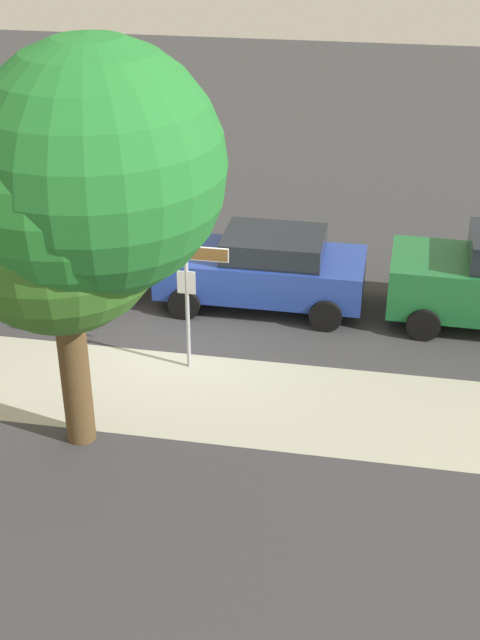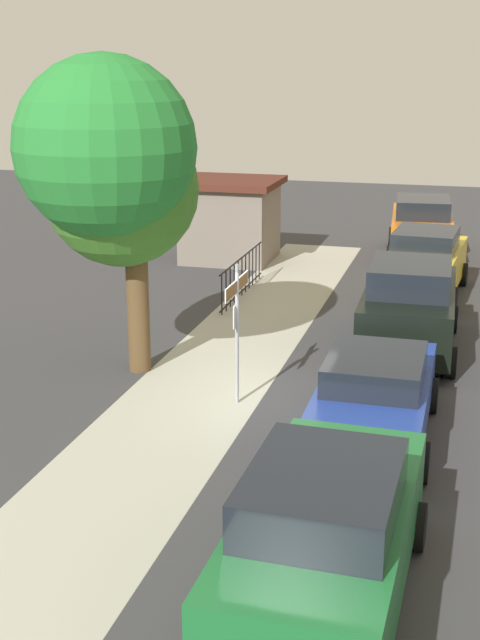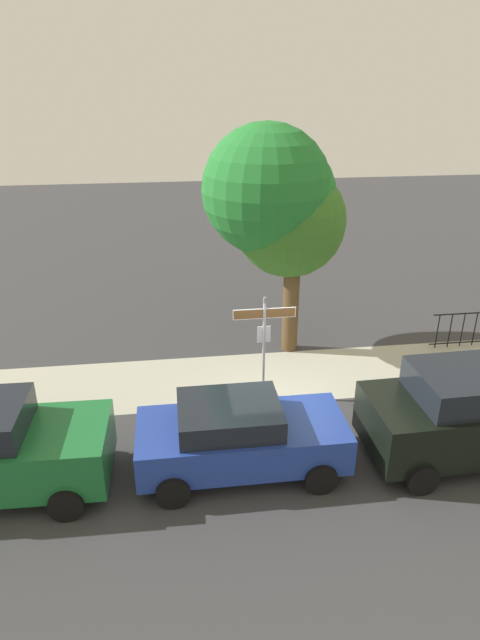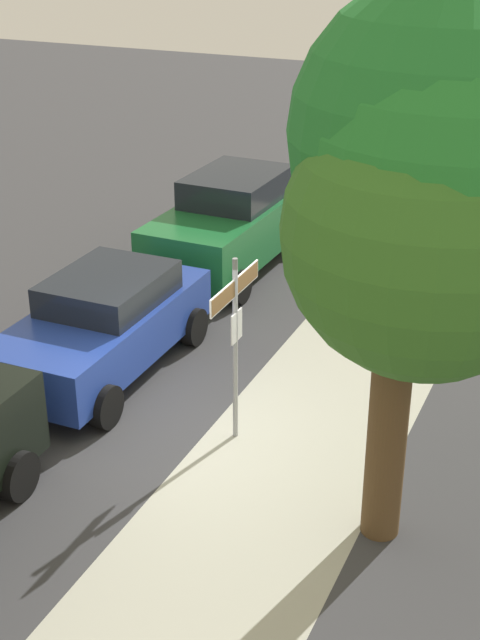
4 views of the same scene
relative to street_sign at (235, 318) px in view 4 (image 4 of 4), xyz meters
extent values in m
plane|color=#38383A|center=(0.32, -0.40, -1.81)|extent=(60.00, 60.00, 0.00)
cube|color=#ACAB99|center=(2.32, 0.90, -1.80)|extent=(24.00, 2.60, 0.00)
cylinder|color=#9EA0A5|center=(0.00, 0.00, -0.48)|extent=(0.07, 0.07, 2.65)
cube|color=brown|center=(0.00, 0.00, 0.44)|extent=(1.45, 0.02, 0.22)
cube|color=white|center=(0.00, 0.00, 0.44)|extent=(1.48, 0.02, 0.25)
cube|color=silver|center=(0.00, 0.02, -0.11)|extent=(0.32, 0.02, 0.42)
cylinder|color=brown|center=(1.18, 2.39, -0.35)|extent=(0.45, 0.45, 2.90)
sphere|color=#278330|center=(0.79, 2.76, 2.55)|extent=(3.10, 3.10, 3.10)
sphere|color=#397526|center=(1.11, 2.63, 1.93)|extent=(3.02, 3.02, 3.02)
sphere|color=#237A2F|center=(0.46, 2.63, 2.77)|extent=(3.39, 3.39, 3.39)
cube|color=#1A652F|center=(-5.68, -2.64, -0.98)|extent=(4.54, 1.93, 1.00)
cube|color=black|center=(-5.95, -2.63, -0.21)|extent=(2.19, 1.66, 0.56)
cylinder|color=black|center=(-4.13, -1.76, -1.49)|extent=(0.64, 0.23, 0.64)
cylinder|color=black|center=(-4.18, -3.59, -1.49)|extent=(0.64, 0.23, 0.64)
cylinder|color=black|center=(-7.19, -1.69, -1.49)|extent=(0.64, 0.23, 0.64)
cylinder|color=black|center=(-7.23, -3.52, -1.49)|extent=(0.64, 0.23, 0.64)
cube|color=#213B99|center=(-0.88, -2.64, -1.10)|extent=(4.12, 1.76, 0.78)
cube|color=black|center=(-1.13, -2.64, -0.48)|extent=(1.98, 1.54, 0.46)
cylinder|color=black|center=(0.51, -1.77, -1.49)|extent=(0.64, 0.22, 0.64)
cylinder|color=black|center=(0.52, -3.51, -1.49)|extent=(0.64, 0.22, 0.64)
cylinder|color=black|center=(-2.29, -1.78, -1.49)|extent=(0.64, 0.22, 0.64)
cylinder|color=black|center=(-2.28, -3.52, -1.49)|extent=(0.64, 0.22, 0.64)
cylinder|color=black|center=(2.37, -1.89, -1.49)|extent=(0.65, 0.24, 0.64)
camera|label=1|loc=(-3.27, 12.80, 6.38)|focal=48.23mm
camera|label=2|loc=(-14.32, -3.98, 4.32)|focal=48.28mm
camera|label=3|loc=(-2.06, -11.35, 5.54)|focal=30.45mm
camera|label=4|loc=(9.63, 4.31, 5.00)|focal=50.24mm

